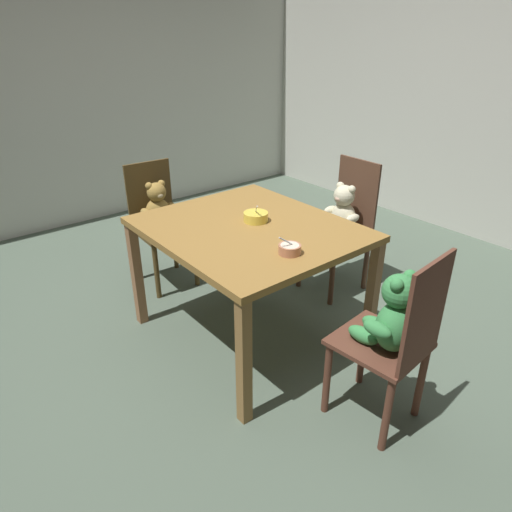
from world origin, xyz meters
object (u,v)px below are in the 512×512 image
object	(u,v)px
teddy_chair_near_left	(159,215)
porridge_bowl_terracotta_near_right	(290,249)
teddy_chair_near_right	(393,326)
porridge_bowl_yellow_center	(256,217)
dining_table	(249,239)
teddy_chair_far_center	(342,218)

from	to	relation	value
teddy_chair_near_left	porridge_bowl_terracotta_near_right	bearing A→B (deg)	3.59
teddy_chair_near_left	teddy_chair_near_right	bearing A→B (deg)	6.91
porridge_bowl_yellow_center	porridge_bowl_terracotta_near_right	bearing A→B (deg)	-17.61
dining_table	porridge_bowl_yellow_center	xyz separation A→B (m)	(-0.03, 0.08, 0.11)
teddy_chair_near_left	teddy_chair_near_right	distance (m)	1.93
teddy_chair_near_right	porridge_bowl_terracotta_near_right	world-z (taller)	teddy_chair_near_right
teddy_chair_near_right	dining_table	bearing A→B (deg)	-2.05
porridge_bowl_yellow_center	teddy_chair_near_right	bearing A→B (deg)	-1.36
teddy_chair_near_right	porridge_bowl_terracotta_near_right	distance (m)	0.61
dining_table	teddy_chair_far_center	size ratio (longest dim) A/B	1.26
teddy_chair_near_left	porridge_bowl_yellow_center	size ratio (longest dim) A/B	6.25
porridge_bowl_yellow_center	porridge_bowl_terracotta_near_right	size ratio (longest dim) A/B	1.16
teddy_chair_far_center	porridge_bowl_terracotta_near_right	size ratio (longest dim) A/B	7.64
porridge_bowl_yellow_center	porridge_bowl_terracotta_near_right	world-z (taller)	porridge_bowl_yellow_center
teddy_chair_near_right	porridge_bowl_terracotta_near_right	xyz separation A→B (m)	(-0.56, -0.11, 0.21)
teddy_chair_far_center	teddy_chair_near_right	bearing A→B (deg)	51.71
porridge_bowl_terracotta_near_right	porridge_bowl_yellow_center	bearing A→B (deg)	162.39
teddy_chair_far_center	teddy_chair_near_left	xyz separation A→B (m)	(-0.89, -0.96, -0.01)
dining_table	teddy_chair_far_center	distance (m)	0.90
teddy_chair_far_center	teddy_chair_near_left	world-z (taller)	teddy_chair_far_center
dining_table	porridge_bowl_yellow_center	bearing A→B (deg)	113.87
teddy_chair_far_center	porridge_bowl_yellow_center	distance (m)	0.85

